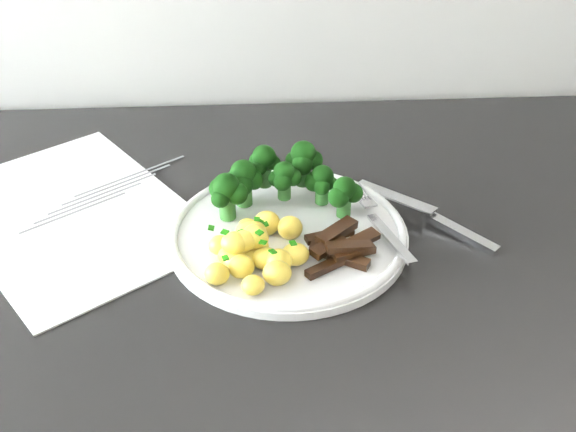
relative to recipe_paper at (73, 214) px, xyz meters
name	(u,v)px	position (x,y,z in m)	size (l,w,h in m)	color
recipe_paper	(73,214)	(0.00, 0.00, 0.00)	(0.37, 0.39, 0.00)	white
plate	(288,233)	(0.24, -0.06, 0.01)	(0.26, 0.26, 0.01)	white
broccoli	(279,178)	(0.23, -0.01, 0.04)	(0.17, 0.09, 0.06)	#2A6123
potatoes	(256,248)	(0.20, -0.10, 0.02)	(0.10, 0.12, 0.04)	#FFC94D
beef_strips	(341,247)	(0.29, -0.10, 0.02)	(0.08, 0.08, 0.02)	black
fork	(383,225)	(0.34, -0.06, 0.02)	(0.05, 0.15, 0.01)	#B9B9BD
knife	(442,222)	(0.41, -0.05, 0.01)	(0.14, 0.14, 0.02)	#B9B9BD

